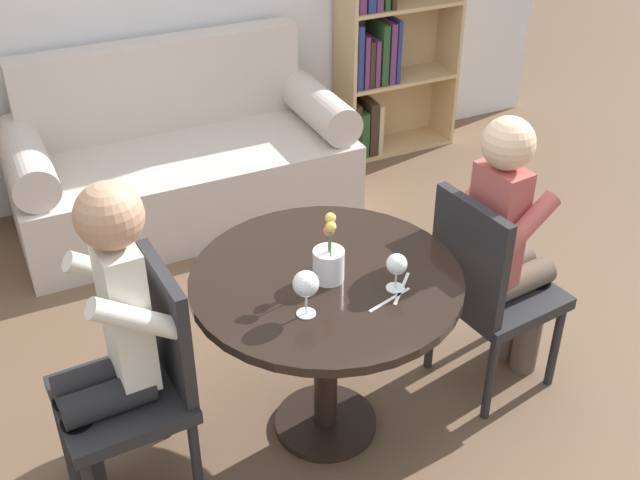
{
  "coord_description": "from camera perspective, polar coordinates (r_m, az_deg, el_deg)",
  "views": [
    {
      "loc": [
        -0.99,
        -2.03,
        2.34
      ],
      "look_at": [
        0.0,
        0.05,
        0.84
      ],
      "focal_mm": 45.0,
      "sensor_mm": 36.0,
      "label": 1
    }
  ],
  "objects": [
    {
      "name": "wine_glass_left",
      "position": [
        2.54,
        -1.01,
        -3.22
      ],
      "size": [
        0.09,
        0.09,
        0.16
      ],
      "color": "white",
      "rests_on": "round_table"
    },
    {
      "name": "person_right",
      "position": [
        3.17,
        13.21,
        -0.57
      ],
      "size": [
        0.44,
        0.37,
        1.2
      ],
      "rotation": [
        0.0,
        0.0,
        1.7
      ],
      "color": "brown",
      "rests_on": "ground_plane"
    },
    {
      "name": "wine_glass_right",
      "position": [
        2.68,
        5.48,
        -1.82
      ],
      "size": [
        0.07,
        0.07,
        0.14
      ],
      "color": "white",
      "rests_on": "round_table"
    },
    {
      "name": "chair_right",
      "position": [
        3.18,
        11.8,
        -3.21
      ],
      "size": [
        0.47,
        0.47,
        0.9
      ],
      "rotation": [
        0.0,
        0.0,
        1.7
      ],
      "color": "#232326",
      "rests_on": "ground_plane"
    },
    {
      "name": "couch",
      "position": [
        4.45,
        -9.81,
        5.36
      ],
      "size": [
        1.79,
        0.8,
        0.92
      ],
      "color": "beige",
      "rests_on": "ground_plane"
    },
    {
      "name": "person_left",
      "position": [
        2.66,
        -14.92,
        -7.34
      ],
      "size": [
        0.43,
        0.36,
        1.23
      ],
      "rotation": [
        0.0,
        0.0,
        -1.52
      ],
      "color": "black",
      "rests_on": "ground_plane"
    },
    {
      "name": "ground_plane",
      "position": [
        3.25,
        0.39,
        -13.0
      ],
      "size": [
        16.0,
        16.0,
        0.0
      ],
      "primitive_type": "plane",
      "color": "brown"
    },
    {
      "name": "flower_vase",
      "position": [
        2.72,
        0.68,
        -1.45
      ],
      "size": [
        0.11,
        0.11,
        0.27
      ],
      "color": "silver",
      "rests_on": "round_table"
    },
    {
      "name": "chair_left",
      "position": [
        2.79,
        -12.69,
        -9.46
      ],
      "size": [
        0.44,
        0.44,
        0.9
      ],
      "rotation": [
        0.0,
        0.0,
        -1.52
      ],
      "color": "#232326",
      "rests_on": "ground_plane"
    },
    {
      "name": "bookshelf_right",
      "position": [
        5.02,
        4.47,
        13.63
      ],
      "size": [
        0.75,
        0.28,
        1.4
      ],
      "color": "tan",
      "rests_on": "ground_plane"
    },
    {
      "name": "knife_left_setting",
      "position": [
        2.68,
        4.99,
        -4.25
      ],
      "size": [
        0.19,
        0.07,
        0.0
      ],
      "color": "silver",
      "rests_on": "round_table"
    },
    {
      "name": "fork_left_setting",
      "position": [
        2.73,
        5.83,
        -3.44
      ],
      "size": [
        0.14,
        0.14,
        0.0
      ],
      "color": "silver",
      "rests_on": "round_table"
    },
    {
      "name": "round_table",
      "position": [
        2.86,
        0.43,
        -4.86
      ],
      "size": [
        0.96,
        0.96,
        0.72
      ],
      "color": "black",
      "rests_on": "ground_plane"
    }
  ]
}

